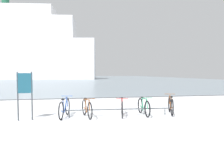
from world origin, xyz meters
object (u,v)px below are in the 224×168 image
bicycle_0 (65,108)px  info_sign (25,88)px  bicycle_2 (122,107)px  ferry_ship (26,49)px  bicycle_3 (144,107)px  bicycle_1 (87,108)px  bicycle_4 (171,105)px

bicycle_0 → info_sign: size_ratio=0.94×
bicycle_2 → info_sign: info_sign is taller
bicycle_0 → ferry_ship: size_ratio=0.04×
bicycle_3 → info_sign: size_ratio=0.91×
bicycle_1 → bicycle_0: bearing=167.5°
info_sign → bicycle_0: bearing=12.2°
bicycle_1 → bicycle_4: 3.65m
bicycle_2 → bicycle_4: 2.19m
ferry_ship → bicycle_1: bearing=-77.7°
bicycle_0 → bicycle_1: bicycle_0 is taller
bicycle_3 → info_sign: bearing=-178.4°
bicycle_2 → info_sign: size_ratio=0.88×
bicycle_1 → bicycle_2: size_ratio=1.01×
bicycle_1 → info_sign: bearing=-177.1°
bicycle_3 → ferry_ship: ferry_ship is taller
bicycle_2 → info_sign: 3.88m
bicycle_3 → ferry_ship: bearing=104.5°
bicycle_2 → bicycle_4: bicycle_4 is taller
bicycle_1 → ferry_ship: 60.79m
info_sign → ferry_ship: ferry_ship is taller
bicycle_4 → bicycle_1: bearing=-179.4°
bicycle_4 → info_sign: size_ratio=0.89×
ferry_ship → info_sign: bearing=-79.9°
bicycle_3 → bicycle_4: size_ratio=1.02×
bicycle_1 → bicycle_4: bearing=0.6°
bicycle_4 → info_sign: 6.03m
bicycle_3 → bicycle_0: bearing=176.9°
info_sign → ferry_ship: size_ratio=0.05×
bicycle_4 → ferry_ship: ferry_ship is taller
bicycle_0 → bicycle_1: size_ratio=1.05×
info_sign → bicycle_2: bearing=2.1°
bicycle_1 → info_sign: (-2.32, -0.12, 0.87)m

